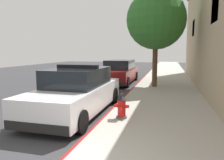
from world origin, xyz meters
name	(u,v)px	position (x,y,z in m)	size (l,w,h in m)	color
ground_plane	(71,86)	(-4.31, 10.00, -0.10)	(30.51, 60.00, 0.20)	#353538
sidewalk_pavement	(165,87)	(1.69, 10.00, 0.07)	(3.37, 60.00, 0.14)	#ADA89E
curb_painted_edge	(136,86)	(-0.04, 10.00, 0.07)	(0.08, 60.00, 0.14)	maroon
police_cruiser	(77,92)	(-1.19, 4.05, 0.74)	(1.94, 4.84, 1.68)	white
parked_car_silver_ahead	(120,72)	(-1.38, 11.39, 0.74)	(1.94, 4.84, 1.56)	maroon
fire_hydrant	(122,107)	(0.51, 3.44, 0.49)	(0.44, 0.40, 0.76)	#4C4C51
street_tree	(156,20)	(1.06, 9.66, 3.85)	(3.27, 3.27, 5.36)	brown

